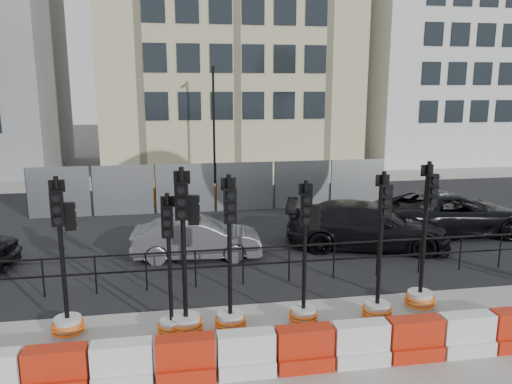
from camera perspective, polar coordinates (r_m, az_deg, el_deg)
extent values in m
plane|color=#51514C|center=(11.87, -0.63, -12.79)|extent=(120.00, 120.00, 0.00)
cube|color=gray|center=(9.27, 2.49, -20.37)|extent=(40.00, 6.00, 0.02)
cube|color=black|center=(18.41, -4.07, -3.71)|extent=(40.00, 14.00, 0.03)
cube|color=gray|center=(27.16, -5.95, 1.33)|extent=(40.00, 4.00, 0.02)
cube|color=#C1B88D|center=(33.11, -3.39, 18.88)|extent=(15.00, 10.00, 18.00)
cube|color=silver|center=(37.75, 20.86, 15.77)|extent=(12.00, 9.00, 16.00)
cylinder|color=black|center=(13.04, -23.14, -9.09)|extent=(0.04, 0.04, 1.00)
cylinder|color=black|center=(12.81, -17.86, -9.07)|extent=(0.04, 0.04, 1.00)
cylinder|color=black|center=(12.68, -12.42, -8.97)|extent=(0.04, 0.04, 1.00)
cylinder|color=black|center=(12.67, -6.93, -8.78)|extent=(0.04, 0.04, 1.00)
cylinder|color=black|center=(12.77, -1.49, -8.53)|extent=(0.04, 0.04, 1.00)
cylinder|color=black|center=(12.99, 3.81, -8.20)|extent=(0.04, 0.04, 1.00)
cylinder|color=black|center=(13.31, 8.89, -7.82)|extent=(0.04, 0.04, 1.00)
cylinder|color=black|center=(13.72, 13.69, -7.41)|extent=(0.04, 0.04, 1.00)
cylinder|color=black|center=(14.23, 18.16, -6.97)|extent=(0.04, 0.04, 1.00)
cylinder|color=black|center=(14.81, 22.30, -6.54)|extent=(0.04, 0.04, 1.00)
cylinder|color=black|center=(15.47, 26.10, -6.10)|extent=(0.04, 0.04, 1.00)
cube|color=black|center=(12.62, -1.50, -6.48)|extent=(18.00, 0.04, 0.04)
cube|color=black|center=(12.76, -1.49, -8.31)|extent=(18.00, 0.04, 0.04)
cube|color=gray|center=(20.51, -21.62, -0.08)|extent=(2.30, 0.05, 2.00)
cylinder|color=black|center=(20.78, -24.72, -0.19)|extent=(0.05, 0.05, 2.00)
cube|color=gray|center=(20.14, -14.93, 0.15)|extent=(2.30, 0.05, 2.00)
cylinder|color=black|center=(20.28, -18.17, 0.04)|extent=(0.05, 0.05, 2.00)
cube|color=gray|center=(20.05, -8.09, 0.39)|extent=(2.30, 0.05, 2.00)
cylinder|color=black|center=(20.06, -11.38, 0.28)|extent=(0.05, 0.05, 2.00)
cube|color=gray|center=(20.25, -1.29, 0.62)|extent=(2.30, 0.05, 2.00)
cylinder|color=black|center=(20.12, -4.53, 0.51)|extent=(0.05, 0.05, 2.00)
cube|color=gray|center=(20.73, 5.28, 0.84)|extent=(2.30, 0.05, 2.00)
cylinder|color=black|center=(20.47, 2.17, 0.74)|extent=(0.05, 0.05, 2.00)
cube|color=gray|center=(21.47, 11.49, 1.03)|extent=(2.30, 0.05, 2.00)
cylinder|color=black|center=(21.09, 8.57, 0.94)|extent=(0.05, 0.05, 2.00)
cube|color=#E85E0F|center=(21.76, -15.56, -0.64)|extent=(1.00, 0.40, 0.80)
cube|color=#E85E0F|center=(21.64, -10.29, -0.46)|extent=(1.00, 0.40, 0.80)
cube|color=#E85E0F|center=(21.70, -5.00, -0.27)|extent=(1.00, 0.40, 0.80)
cube|color=#E85E0F|center=(21.95, 0.21, -0.09)|extent=(1.00, 0.40, 0.80)
cylinder|color=black|center=(25.82, -4.83, 7.50)|extent=(0.12, 0.12, 6.00)
cube|color=black|center=(25.52, -4.90, 13.97)|extent=(0.12, 0.50, 0.12)
cube|color=red|center=(9.42, -21.71, -19.70)|extent=(1.00, 0.50, 0.30)
cube|color=red|center=(9.22, -21.90, -17.57)|extent=(1.00, 0.35, 0.50)
cube|color=white|center=(9.25, -14.94, -19.83)|extent=(1.00, 0.50, 0.30)
cube|color=white|center=(9.05, -15.08, -17.67)|extent=(1.00, 0.35, 0.50)
cube|color=red|center=(9.21, -8.02, -19.69)|extent=(1.00, 0.50, 0.30)
cube|color=red|center=(9.00, -8.10, -17.52)|extent=(1.00, 0.35, 0.50)
cube|color=white|center=(9.28, -1.14, -19.30)|extent=(1.00, 0.50, 0.30)
cube|color=white|center=(9.08, -1.15, -17.14)|extent=(1.00, 0.35, 0.50)
cube|color=red|center=(9.47, 5.51, -18.66)|extent=(1.00, 0.50, 0.30)
cube|color=red|center=(9.27, 5.56, -16.53)|extent=(1.00, 0.35, 0.50)
cube|color=white|center=(9.77, 11.77, -17.85)|extent=(1.00, 0.50, 0.30)
cube|color=white|center=(9.58, 11.87, -15.77)|extent=(1.00, 0.35, 0.50)
cube|color=red|center=(10.17, 17.54, -16.91)|extent=(1.00, 0.50, 0.30)
cube|color=red|center=(9.98, 17.69, -14.89)|extent=(1.00, 0.35, 0.50)
cube|color=white|center=(10.65, 22.77, -15.91)|extent=(1.00, 0.50, 0.30)
cube|color=white|center=(10.48, 22.95, -13.97)|extent=(1.00, 0.35, 0.50)
cylinder|color=silver|center=(11.14, -20.68, -14.20)|extent=(0.54, 0.54, 0.40)
torus|color=#FF600D|center=(11.17, -20.65, -14.57)|extent=(0.65, 0.65, 0.05)
torus|color=#FF600D|center=(11.14, -20.68, -14.20)|extent=(0.65, 0.65, 0.05)
torus|color=#FF600D|center=(11.11, -20.71, -13.83)|extent=(0.65, 0.65, 0.05)
cylinder|color=black|center=(10.56, -21.32, -6.35)|extent=(0.09, 0.09, 3.00)
cube|color=black|center=(10.21, -21.77, -1.74)|extent=(0.25, 0.16, 0.70)
cylinder|color=black|center=(10.18, -21.73, -3.05)|extent=(0.15, 0.06, 0.15)
cylinder|color=black|center=(10.13, -21.82, -1.85)|extent=(0.15, 0.06, 0.15)
cylinder|color=black|center=(10.08, -21.92, -0.63)|extent=(0.15, 0.06, 0.15)
cube|color=black|center=(10.30, -21.82, 0.65)|extent=(0.30, 0.06, 0.24)
cube|color=black|center=(10.34, -20.51, -2.62)|extent=(0.21, 0.15, 0.55)
cylinder|color=silver|center=(10.62, -9.59, -15.02)|extent=(0.49, 0.49, 0.36)
torus|color=#FF600D|center=(10.65, -9.57, -15.37)|extent=(0.58, 0.58, 0.04)
torus|color=#FF600D|center=(10.62, -9.59, -15.02)|extent=(0.58, 0.58, 0.04)
torus|color=#FF600D|center=(10.58, -9.60, -14.67)|extent=(0.58, 0.58, 0.04)
cylinder|color=black|center=(10.05, -9.87, -7.67)|extent=(0.08, 0.08, 2.70)
cube|color=black|center=(9.71, -10.11, -3.38)|extent=(0.23, 0.15, 0.63)
cylinder|color=black|center=(9.69, -10.12, -4.62)|extent=(0.14, 0.06, 0.13)
cylinder|color=black|center=(9.64, -10.17, -3.49)|extent=(0.14, 0.06, 0.13)
cylinder|color=black|center=(9.59, -10.21, -2.35)|extent=(0.14, 0.06, 0.13)
cube|color=black|center=(9.78, -10.08, -1.09)|extent=(0.27, 0.06, 0.22)
cylinder|color=silver|center=(10.58, -7.99, -14.88)|extent=(0.57, 0.57, 0.42)
torus|color=#FF600D|center=(10.62, -7.98, -15.28)|extent=(0.68, 0.68, 0.05)
torus|color=#FF600D|center=(10.58, -7.99, -14.88)|extent=(0.68, 0.68, 0.05)
torus|color=#FF600D|center=(10.54, -8.00, -14.47)|extent=(0.68, 0.68, 0.05)
cylinder|color=black|center=(9.94, -8.27, -6.18)|extent=(0.09, 0.09, 3.16)
cube|color=black|center=(9.57, -8.50, -1.01)|extent=(0.27, 0.18, 0.74)
cylinder|color=black|center=(9.54, -8.51, -2.48)|extent=(0.16, 0.07, 0.16)
cylinder|color=black|center=(9.49, -8.55, -1.13)|extent=(0.16, 0.07, 0.16)
cylinder|color=black|center=(9.44, -8.60, 0.24)|extent=(0.16, 0.07, 0.16)
cube|color=black|center=(9.67, -8.48, 1.67)|extent=(0.32, 0.07, 0.25)
cube|color=black|center=(9.72, -7.16, -2.05)|extent=(0.22, 0.16, 0.58)
cylinder|color=silver|center=(10.65, -2.95, -14.63)|extent=(0.54, 0.54, 0.40)
torus|color=#FF600D|center=(10.69, -2.94, -15.02)|extent=(0.65, 0.65, 0.05)
torus|color=#FF600D|center=(10.65, -2.95, -14.63)|extent=(0.65, 0.65, 0.05)
torus|color=#FF600D|center=(10.62, -2.95, -14.25)|extent=(0.65, 0.65, 0.05)
cylinder|color=black|center=(10.04, -3.04, -6.43)|extent=(0.09, 0.09, 3.00)
cube|color=black|center=(9.68, -2.98, -1.59)|extent=(0.25, 0.15, 0.70)
cylinder|color=black|center=(9.66, -2.89, -2.97)|extent=(0.15, 0.06, 0.15)
cylinder|color=black|center=(9.61, -2.90, -1.70)|extent=(0.15, 0.06, 0.15)
cylinder|color=black|center=(9.56, -2.91, -0.41)|extent=(0.15, 0.06, 0.15)
cube|color=black|center=(9.77, -3.19, 0.93)|extent=(0.30, 0.05, 0.24)
cylinder|color=silver|center=(10.96, 5.43, -13.94)|extent=(0.51, 0.51, 0.38)
torus|color=#FF600D|center=(10.99, 5.42, -14.30)|extent=(0.62, 0.62, 0.05)
torus|color=#FF600D|center=(10.96, 5.43, -13.94)|extent=(0.62, 0.62, 0.05)
torus|color=#FF600D|center=(10.93, 5.43, -13.59)|extent=(0.62, 0.62, 0.05)
cylinder|color=black|center=(10.39, 5.59, -6.40)|extent=(0.09, 0.09, 2.84)
cube|color=black|center=(10.05, 5.76, -1.98)|extent=(0.24, 0.16, 0.66)
cylinder|color=black|center=(10.03, 5.79, -3.24)|extent=(0.15, 0.07, 0.14)
cylinder|color=black|center=(9.97, 5.82, -2.08)|extent=(0.15, 0.07, 0.14)
cylinder|color=black|center=(9.93, 5.84, -0.92)|extent=(0.15, 0.07, 0.14)
cube|color=black|center=(10.13, 5.69, 0.33)|extent=(0.29, 0.07, 0.23)
cube|color=black|center=(10.23, 6.72, -2.85)|extent=(0.21, 0.15, 0.52)
cylinder|color=silver|center=(11.40, 13.64, -13.13)|extent=(0.54, 0.54, 0.40)
torus|color=#FF600D|center=(11.43, 13.62, -13.49)|extent=(0.65, 0.65, 0.05)
torus|color=#FF600D|center=(11.40, 13.64, -13.13)|extent=(0.65, 0.65, 0.05)
torus|color=#FF600D|center=(11.37, 13.66, -12.77)|extent=(0.65, 0.65, 0.05)
cylinder|color=black|center=(10.83, 14.05, -5.48)|extent=(0.09, 0.09, 2.98)
cube|color=black|center=(10.50, 14.56, -1.00)|extent=(0.24, 0.15, 0.70)
cylinder|color=black|center=(10.48, 14.69, -2.26)|extent=(0.15, 0.05, 0.15)
cylinder|color=black|center=(10.43, 14.75, -1.10)|extent=(0.15, 0.05, 0.15)
cylinder|color=black|center=(10.39, 14.81, 0.08)|extent=(0.15, 0.05, 0.15)
cube|color=black|center=(10.58, 14.26, 1.30)|extent=(0.30, 0.04, 0.24)
cylinder|color=silver|center=(12.19, 18.19, -11.67)|extent=(0.56, 0.56, 0.41)
torus|color=#FF600D|center=(12.22, 18.17, -12.03)|extent=(0.67, 0.67, 0.05)
torus|color=#FF600D|center=(12.19, 18.19, -11.67)|extent=(0.67, 0.67, 0.05)
torus|color=#FF600D|center=(12.16, 18.22, -11.32)|extent=(0.67, 0.67, 0.05)
cylinder|color=black|center=(11.64, 18.72, -4.19)|extent=(0.09, 0.09, 3.09)
cube|color=black|center=(11.34, 19.41, 0.16)|extent=(0.27, 0.19, 0.72)
cylinder|color=black|center=(11.32, 19.60, -1.04)|extent=(0.16, 0.08, 0.15)
cylinder|color=black|center=(11.28, 19.68, 0.08)|extent=(0.16, 0.08, 0.15)
cylinder|color=black|center=(11.24, 19.76, 1.21)|extent=(0.16, 0.08, 0.15)
cube|color=black|center=(11.41, 18.97, 2.37)|extent=(0.31, 0.09, 0.25)
imported|color=#57575D|center=(14.81, -6.76, -5.23)|extent=(1.85, 3.94, 1.24)
imported|color=black|center=(15.96, 12.53, -3.76)|extent=(4.75, 6.13, 1.46)
imported|color=black|center=(18.34, 21.40, -2.27)|extent=(2.93, 5.48, 1.46)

